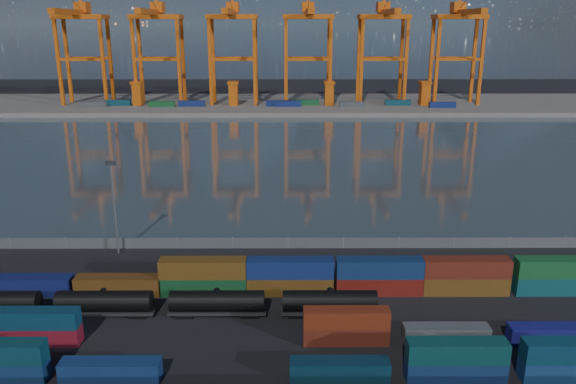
{
  "coord_description": "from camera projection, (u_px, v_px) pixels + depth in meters",
  "views": [
    {
      "loc": [
        -0.38,
        -66.01,
        38.83
      ],
      "look_at": [
        0.0,
        30.0,
        10.0
      ],
      "focal_mm": 35.0,
      "sensor_mm": 36.0,
      "label": 1
    }
  ],
  "objects": [
    {
      "name": "yard_light_mast",
      "position": [
        114.0,
        203.0,
        96.5
      ],
      "size": [
        1.6,
        0.4,
        16.6
      ],
      "color": "slate",
      "rests_on": "ground"
    },
    {
      "name": "straddle_carriers",
      "position": [
        281.0,
        93.0,
        263.68
      ],
      "size": [
        140.0,
        7.0,
        11.1
      ],
      "color": "#C54F0D",
      "rests_on": "far_quay"
    },
    {
      "name": "tanker_string",
      "position": [
        48.0,
        303.0,
        77.07
      ],
      "size": [
        90.94,
        2.89,
        4.13
      ],
      "color": "black",
      "rests_on": "ground"
    },
    {
      "name": "far_quay",
      "position": [
        287.0,
        104.0,
        275.23
      ],
      "size": [
        700.0,
        70.0,
        2.0
      ],
      "primitive_type": "cube",
      "color": "#514F4C",
      "rests_on": "ground"
    },
    {
      "name": "quay_containers",
      "position": [
        263.0,
        104.0,
        260.6
      ],
      "size": [
        172.58,
        10.99,
        2.6
      ],
      "color": "navy",
      "rests_on": "far_quay"
    },
    {
      "name": "waterfront_fence",
      "position": [
        288.0,
        243.0,
        100.91
      ],
      "size": [
        160.12,
        0.12,
        2.2
      ],
      "color": "#595B5E",
      "rests_on": "ground"
    },
    {
      "name": "harbor_water",
      "position": [
        287.0,
        154.0,
        174.95
      ],
      "size": [
        700.0,
        700.0,
        0.0
      ],
      "primitive_type": "plane",
      "color": "#2F3D44",
      "rests_on": "ground"
    },
    {
      "name": "container_row_south",
      "position": [
        219.0,
        364.0,
        63.26
      ],
      "size": [
        113.82,
        2.3,
        4.9
      ],
      "color": "#444749",
      "rests_on": "ground"
    },
    {
      "name": "ground",
      "position": [
        289.0,
        329.0,
        74.39
      ],
      "size": [
        700.0,
        700.0,
        0.0
      ],
      "primitive_type": "plane",
      "color": "black",
      "rests_on": "ground"
    },
    {
      "name": "container_row_mid",
      "position": [
        200.0,
        331.0,
        70.74
      ],
      "size": [
        139.81,
        2.2,
        4.69
      ],
      "color": "#484A4E",
      "rests_on": "ground"
    },
    {
      "name": "container_row_north",
      "position": [
        378.0,
        279.0,
        83.69
      ],
      "size": [
        141.89,
        2.61,
        5.57
      ],
      "color": "navy",
      "rests_on": "ground"
    },
    {
      "name": "gantry_cranes",
      "position": [
        270.0,
        28.0,
        258.46
      ],
      "size": [
        198.33,
        44.8,
        60.67
      ],
      "color": "#C54F0D",
      "rests_on": "ground"
    }
  ]
}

